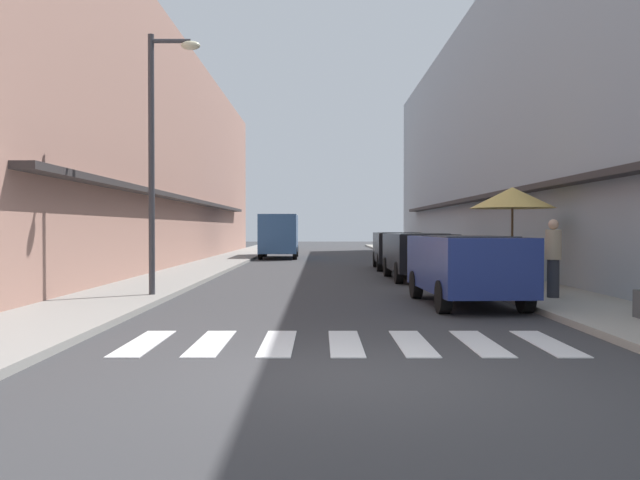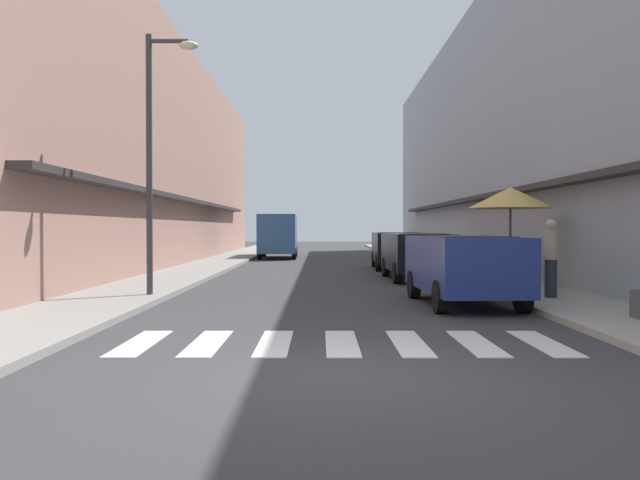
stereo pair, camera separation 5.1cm
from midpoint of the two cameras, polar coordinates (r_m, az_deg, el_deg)
ground_plane at (r=27.41m, az=0.41°, el=-2.40°), size 109.59×109.59×0.00m
sidewalk_left at (r=27.79m, az=-9.83°, el=-2.25°), size 2.32×69.74×0.12m
sidewalk_right at (r=27.91m, az=10.61°, el=-2.24°), size 2.32×69.74×0.12m
building_row_left at (r=30.18m, az=-16.29°, el=7.06°), size 5.50×46.83×9.67m
building_row_right at (r=30.46m, az=16.95°, el=8.36°), size 5.50×46.83×11.11m
crosswalk at (r=9.69m, az=1.71°, el=-8.65°), size 6.15×2.20×0.01m
parked_car_near at (r=14.62m, az=11.80°, el=-1.80°), size 1.95×4.37×1.47m
parked_car_mid at (r=21.48m, az=7.90°, el=-0.89°), size 1.86×4.48×1.47m
parked_car_far at (r=26.95m, az=6.23°, el=-0.51°), size 1.90×4.39×1.47m
delivery_van at (r=36.81m, az=-3.78°, el=0.65°), size 2.07×5.43×2.37m
street_lamp at (r=15.98m, az=-13.76°, el=8.37°), size 1.19×0.28×5.90m
cafe_umbrella at (r=18.39m, az=15.52°, el=3.40°), size 2.20×2.20×2.58m
planter_midblock at (r=19.59m, az=15.21°, el=-1.77°), size 0.98×0.98×1.23m
pedestrian_walking_near at (r=15.59m, az=18.66°, el=-1.30°), size 0.34×0.34×1.70m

